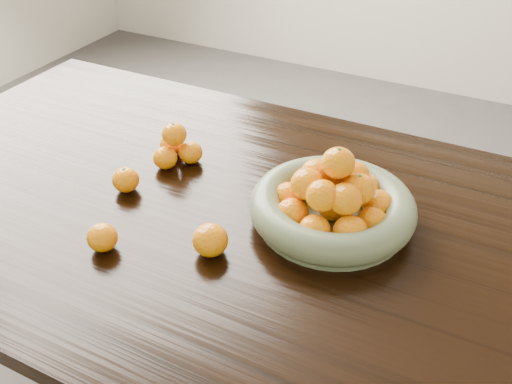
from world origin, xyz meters
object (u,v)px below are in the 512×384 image
at_px(fruit_bowl, 333,204).
at_px(orange_pyramid, 175,147).
at_px(dining_table, 276,256).
at_px(loose_orange_0, 126,180).

relative_size(fruit_bowl, orange_pyramid, 2.85).
relative_size(dining_table, loose_orange_0, 33.16).
relative_size(dining_table, fruit_bowl, 5.88).
xyz_separation_m(dining_table, fruit_bowl, (0.10, 0.06, 0.14)).
height_order(dining_table, loose_orange_0, loose_orange_0).
bearing_deg(loose_orange_0, fruit_bowl, 12.37).
bearing_deg(orange_pyramid, fruit_bowl, -7.57).
distance_m(dining_table, fruit_bowl, 0.18).
bearing_deg(loose_orange_0, dining_table, 6.94).
bearing_deg(dining_table, orange_pyramid, 160.80).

